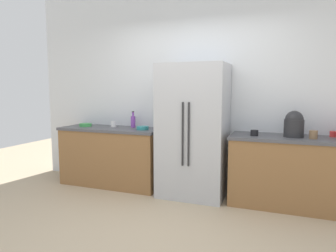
# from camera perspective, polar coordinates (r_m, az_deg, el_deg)

# --- Properties ---
(ground_plane) EXTENTS (10.79, 10.79, 0.00)m
(ground_plane) POSITION_cam_1_polar(r_m,az_deg,el_deg) (3.36, -2.88, -19.20)
(ground_plane) COLOR tan
(kitchen_back_panel) EXTENTS (5.40, 0.10, 3.03)m
(kitchen_back_panel) POSITION_cam_1_polar(r_m,az_deg,el_deg) (4.58, 5.51, 7.33)
(kitchen_back_panel) COLOR silver
(kitchen_back_panel) RESTS_ON ground_plane
(counter_left) EXTENTS (1.58, 0.61, 0.89)m
(counter_left) POSITION_cam_1_polar(r_m,az_deg,el_deg) (4.87, -10.23, -5.47)
(counter_left) COLOR olive
(counter_left) RESTS_ON ground_plane
(counter_right) EXTENTS (1.62, 0.61, 0.89)m
(counter_right) POSITION_cam_1_polar(r_m,az_deg,el_deg) (4.19, 22.56, -7.91)
(counter_right) COLOR olive
(counter_right) RESTS_ON ground_plane
(refrigerator) EXTENTS (0.90, 0.67, 1.81)m
(refrigerator) POSITION_cam_1_polar(r_m,az_deg,el_deg) (4.23, 4.65, -0.93)
(refrigerator) COLOR #B2B5BA
(refrigerator) RESTS_ON ground_plane
(rice_cooker) EXTENTS (0.23, 0.23, 0.32)m
(rice_cooker) POSITION_cam_1_polar(r_m,az_deg,el_deg) (4.09, 22.22, 0.31)
(rice_cooker) COLOR #262628
(rice_cooker) RESTS_ON counter_right
(bottle_a) EXTENTS (0.07, 0.07, 0.25)m
(bottle_a) POSITION_cam_1_polar(r_m,az_deg,el_deg) (4.78, -6.45, 0.89)
(bottle_a) COLOR purple
(bottle_a) RESTS_ON counter_left
(cup_a) EXTENTS (0.08, 0.08, 0.09)m
(cup_a) POSITION_cam_1_polar(r_m,az_deg,el_deg) (4.86, -10.02, 0.34)
(cup_a) COLOR white
(cup_a) RESTS_ON counter_left
(cup_b) EXTENTS (0.09, 0.09, 0.10)m
(cup_b) POSITION_cam_1_polar(r_m,az_deg,el_deg) (4.03, 25.24, -1.45)
(cup_b) COLOR brown
(cup_b) RESTS_ON counter_right
(cup_c) EXTENTS (0.10, 0.10, 0.07)m
(cup_c) POSITION_cam_1_polar(r_m,az_deg,el_deg) (4.03, 15.64, -1.24)
(cup_c) COLOR black
(cup_c) RESTS_ON counter_right
(cup_d) EXTENTS (0.08, 0.08, 0.07)m
(cup_d) POSITION_cam_1_polar(r_m,az_deg,el_deg) (4.31, 28.19, -1.32)
(cup_d) COLOR red
(cup_d) RESTS_ON counter_right
(bowl_a) EXTENTS (0.18, 0.18, 0.05)m
(bowl_a) POSITION_cam_1_polar(r_m,az_deg,el_deg) (4.50, -4.71, -0.37)
(bowl_a) COLOR teal
(bowl_a) RESTS_ON counter_left
(bowl_b) EXTENTS (0.19, 0.19, 0.05)m
(bowl_b) POSITION_cam_1_polar(r_m,az_deg,el_deg) (5.05, -14.98, 0.20)
(bowl_b) COLOR green
(bowl_b) RESTS_ON counter_left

